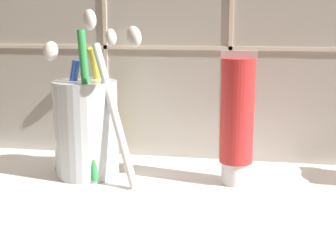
# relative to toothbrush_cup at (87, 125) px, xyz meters

# --- Properties ---
(sink_counter) EXTENTS (0.65, 0.32, 0.02)m
(sink_counter) POSITION_rel_toothbrush_cup_xyz_m (0.14, -0.06, -0.07)
(sink_counter) COLOR white
(sink_counter) RESTS_ON ground
(tile_wall_backsplash) EXTENTS (0.75, 0.02, 0.44)m
(tile_wall_backsplash) POSITION_rel_toothbrush_cup_xyz_m (0.14, 0.10, 0.14)
(tile_wall_backsplash) COLOR #B7B2A8
(tile_wall_backsplash) RESTS_ON ground
(toothbrush_cup) EXTENTS (0.13, 0.13, 0.19)m
(toothbrush_cup) POSITION_rel_toothbrush_cup_xyz_m (0.00, 0.00, 0.00)
(toothbrush_cup) COLOR silver
(toothbrush_cup) RESTS_ON sink_counter
(toothpaste_tube) EXTENTS (0.04, 0.04, 0.15)m
(toothpaste_tube) POSITION_rel_toothbrush_cup_xyz_m (0.17, 0.00, 0.01)
(toothpaste_tube) COLOR white
(toothpaste_tube) RESTS_ON sink_counter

